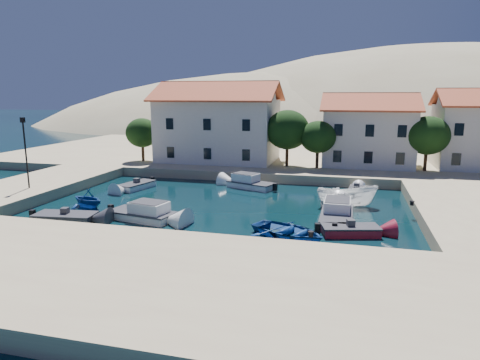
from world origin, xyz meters
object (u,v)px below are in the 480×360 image
object	(u,v)px
rowboat_south	(288,237)
cabin_cruiser_east	(337,214)
building_left	(219,121)
building_mid	(368,129)
lamppost	(25,146)
boat_east	(347,207)
building_right	(479,128)
cabin_cruiser_south	(142,213)

from	to	relation	value
rowboat_south	cabin_cruiser_east	bearing A→B (deg)	-7.92
cabin_cruiser_east	building_left	bearing A→B (deg)	37.71
building_mid	cabin_cruiser_east	bearing A→B (deg)	-97.37
lamppost	cabin_cruiser_east	distance (m)	27.11
cabin_cruiser_east	boat_east	size ratio (longest dim) A/B	1.11
building_mid	cabin_cruiser_east	size ratio (longest dim) A/B	1.86
rowboat_south	building_left	bearing A→B (deg)	51.73
lamppost	rowboat_south	size ratio (longest dim) A/B	1.21
building_right	cabin_cruiser_south	xyz separation A→B (m)	(-28.83, -25.37, -5.00)
cabin_cruiser_east	boat_east	distance (m)	4.33
lamppost	boat_east	bearing A→B (deg)	8.65
building_right	lamppost	size ratio (longest dim) A/B	1.52
cabin_cruiser_east	rowboat_south	bearing A→B (deg)	147.38
cabin_cruiser_south	cabin_cruiser_east	bearing A→B (deg)	24.16
building_left	cabin_cruiser_south	size ratio (longest dim) A/B	2.73
building_left	building_mid	size ratio (longest dim) A/B	1.40
lamppost	rowboat_south	bearing A→B (deg)	-10.96
building_left	building_right	bearing A→B (deg)	3.81
building_mid	building_left	bearing A→B (deg)	-176.82
building_left	rowboat_south	world-z (taller)	building_left
rowboat_south	boat_east	xyz separation A→B (m)	(3.66, 8.79, 0.00)
cabin_cruiser_east	boat_east	world-z (taller)	cabin_cruiser_east
lamppost	rowboat_south	distance (m)	24.72
boat_east	rowboat_south	bearing A→B (deg)	142.78
building_left	building_mid	world-z (taller)	building_left
building_left	boat_east	world-z (taller)	building_left
building_mid	cabin_cruiser_east	xyz separation A→B (m)	(-2.73, -21.07, -4.75)
building_left	rowboat_south	distance (m)	28.16
building_left	cabin_cruiser_east	world-z (taller)	building_left
building_right	rowboat_south	bearing A→B (deg)	-123.60
lamppost	cabin_cruiser_east	size ratio (longest dim) A/B	1.11
cabin_cruiser_south	rowboat_south	xyz separation A→B (m)	(11.14, -1.25, -0.48)
cabin_cruiser_east	boat_east	xyz separation A→B (m)	(0.70, 4.25, -0.48)
lamppost	rowboat_south	xyz separation A→B (m)	(23.82, -4.61, -4.75)
building_left	building_right	xyz separation A→B (m)	(30.00, 2.00, -0.46)
cabin_cruiser_east	building_right	bearing A→B (deg)	-33.27
building_mid	rowboat_south	xyz separation A→B (m)	(-5.68, -25.61, -5.22)
lamppost	cabin_cruiser_east	xyz separation A→B (m)	(26.77, -0.07, -4.28)
building_left	rowboat_south	bearing A→B (deg)	-63.41
building_left	cabin_cruiser_south	bearing A→B (deg)	-87.12
building_mid	cabin_cruiser_south	distance (m)	29.99
lamppost	building_left	bearing A→B (deg)	60.10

